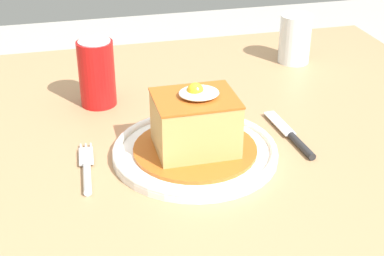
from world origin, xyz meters
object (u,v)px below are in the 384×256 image
object	(u,v)px
fork	(87,171)
drinking_glass	(295,42)
soda_can	(97,73)
knife	(295,139)
main_plate	(195,151)

from	to	relation	value
fork	drinking_glass	size ratio (longest dim) A/B	1.35
fork	soda_can	bearing A→B (deg)	79.81
fork	knife	world-z (taller)	same
soda_can	drinking_glass	distance (m)	0.45
knife	soda_can	distance (m)	0.38
knife	drinking_glass	xyz separation A→B (m)	(0.14, 0.33, 0.04)
fork	drinking_glass	distance (m)	0.59
knife	soda_can	xyz separation A→B (m)	(-0.30, 0.22, 0.06)
knife	soda_can	bearing A→B (deg)	142.97
main_plate	fork	distance (m)	0.17
main_plate	knife	size ratio (longest dim) A/B	1.57
main_plate	soda_can	size ratio (longest dim) A/B	2.10
fork	knife	distance (m)	0.34
main_plate	fork	size ratio (longest dim) A/B	1.84
drinking_glass	knife	bearing A→B (deg)	-112.43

